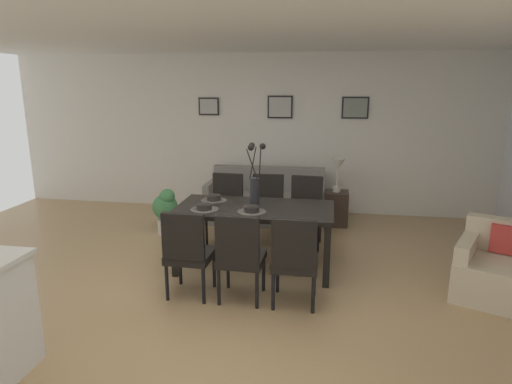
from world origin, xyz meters
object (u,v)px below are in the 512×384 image
(dining_table, at_px, (255,213))
(bowl_near_right, at_px, (214,197))
(sofa, at_px, (266,202))
(dining_chair_mid_right, at_px, (306,208))
(side_table, at_px, (336,208))
(centerpiece_vase, at_px, (255,183))
(framed_picture_right, at_px, (355,108))
(bowl_near_left, at_px, (204,206))
(dining_chair_near_right, at_px, (226,204))
(dining_chair_far_left, at_px, (240,253))
(table_lamp, at_px, (338,167))
(dining_chair_near_left, at_px, (188,250))
(dining_chair_far_right, at_px, (267,206))
(armchair, at_px, (501,270))
(bowl_far_left, at_px, (252,208))
(framed_picture_left, at_px, (209,106))
(framed_picture_center, at_px, (280,107))
(potted_plant, at_px, (166,209))
(dining_chair_mid_left, at_px, (295,257))

(dining_table, relative_size, bowl_near_right, 10.59)
(dining_table, distance_m, sofa, 1.93)
(dining_chair_mid_right, distance_m, side_table, 1.06)
(centerpiece_vase, relative_size, sofa, 0.41)
(centerpiece_vase, bearing_deg, framed_picture_right, 64.00)
(centerpiece_vase, height_order, bowl_near_left, centerpiece_vase)
(dining_chair_near_right, height_order, dining_chair_far_left, same)
(bowl_near_left, height_order, table_lamp, table_lamp)
(dining_chair_near_left, distance_m, centerpiece_vase, 1.13)
(dining_chair_far_right, height_order, table_lamp, table_lamp)
(dining_chair_near_right, relative_size, bowl_near_left, 5.41)
(dining_chair_mid_right, relative_size, armchair, 0.87)
(dining_chair_near_left, height_order, sofa, dining_chair_near_left)
(dining_table, height_order, dining_chair_near_right, dining_chair_near_right)
(dining_chair_near_left, xyz_separation_m, framed_picture_right, (1.73, 3.31, 1.23))
(dining_chair_mid_right, relative_size, side_table, 1.77)
(centerpiece_vase, relative_size, bowl_far_left, 4.32)
(bowl_near_left, distance_m, armchair, 3.17)
(dining_chair_near_right, height_order, framed_picture_left, framed_picture_left)
(framed_picture_center, bearing_deg, potted_plant, -134.67)
(centerpiece_vase, xyz_separation_m, sofa, (-0.14, 1.88, -0.74))
(table_lamp, bearing_deg, dining_chair_mid_right, -113.53)
(bowl_far_left, distance_m, framed_picture_center, 2.82)
(bowl_near_left, xyz_separation_m, side_table, (1.49, 2.02, -0.52))
(dining_chair_near_left, relative_size, side_table, 1.77)
(framed_picture_left, height_order, potted_plant, framed_picture_left)
(dining_chair_near_left, bearing_deg, armchair, 9.76)
(dining_table, relative_size, side_table, 3.46)
(sofa, bearing_deg, bowl_far_left, -86.12)
(framed_picture_right, bearing_deg, armchair, -63.33)
(dining_chair_near_right, relative_size, dining_chair_far_left, 1.00)
(dining_chair_near_right, height_order, framed_picture_center, framed_picture_center)
(side_table, bearing_deg, dining_chair_mid_left, -98.88)
(dining_chair_mid_right, xyz_separation_m, table_lamp, (0.41, 0.95, 0.38))
(table_lamp, bearing_deg, framed_picture_right, 69.33)
(bowl_near_right, bearing_deg, dining_chair_mid_left, -45.03)
(dining_chair_near_right, bearing_deg, bowl_near_right, -89.37)
(bowl_near_right, bearing_deg, dining_chair_near_left, -89.63)
(dining_chair_near_right, height_order, side_table, dining_chair_near_right)
(dining_chair_near_right, distance_m, framed_picture_right, 2.66)
(dining_chair_mid_left, xyz_separation_m, framed_picture_left, (-1.73, 3.32, 1.23))
(framed_picture_left, bearing_deg, framed_picture_right, -0.00)
(dining_chair_mid_left, relative_size, centerpiece_vase, 1.25)
(bowl_near_right, bearing_deg, bowl_far_left, -37.31)
(dining_chair_near_left, height_order, potted_plant, dining_chair_near_left)
(dining_chair_mid_left, bearing_deg, dining_chair_mid_right, 89.77)
(dining_chair_far_right, relative_size, potted_plant, 1.37)
(centerpiece_vase, xyz_separation_m, framed_picture_right, (1.19, 2.45, 0.72))
(potted_plant, bearing_deg, bowl_far_left, -38.84)
(dining_chair_near_left, relative_size, armchair, 0.87)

